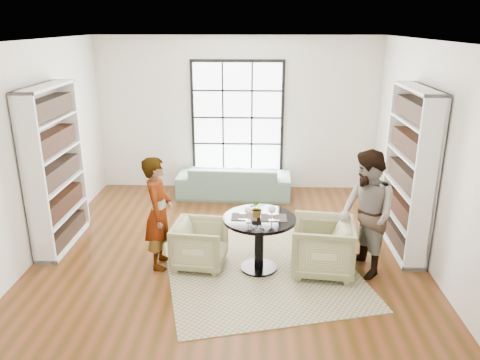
{
  "coord_description": "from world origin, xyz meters",
  "views": [
    {
      "loc": [
        0.38,
        -6.12,
        3.23
      ],
      "look_at": [
        0.14,
        0.4,
        1.02
      ],
      "focal_mm": 35.0,
      "sensor_mm": 36.0,
      "label": 1
    }
  ],
  "objects_px": {
    "armchair_left": "(200,244)",
    "wine_glass_left": "(248,211)",
    "armchair_right": "(322,247)",
    "wine_glass_right": "(272,210)",
    "person_right": "(366,214)",
    "person_left": "(158,213)",
    "sofa": "(234,180)",
    "flower_centerpiece": "(258,209)",
    "pedestal_table": "(259,232)"
  },
  "relations": [
    {
      "from": "armchair_left",
      "to": "wine_glass_left",
      "type": "xyz_separation_m",
      "value": [
        0.67,
        -0.23,
        0.61
      ]
    },
    {
      "from": "armchair_right",
      "to": "wine_glass_right",
      "type": "relative_size",
      "value": 3.82
    },
    {
      "from": "armchair_right",
      "to": "person_right",
      "type": "height_order",
      "value": "person_right"
    },
    {
      "from": "wine_glass_left",
      "to": "person_left",
      "type": "bearing_deg",
      "value": 169.46
    },
    {
      "from": "sofa",
      "to": "person_left",
      "type": "distance_m",
      "value": 2.95
    },
    {
      "from": "person_left",
      "to": "person_right",
      "type": "distance_m",
      "value": 2.76
    },
    {
      "from": "wine_glass_left",
      "to": "flower_centerpiece",
      "type": "xyz_separation_m",
      "value": [
        0.12,
        0.17,
        -0.04
      ]
    },
    {
      "from": "person_left",
      "to": "flower_centerpiece",
      "type": "height_order",
      "value": "person_left"
    },
    {
      "from": "pedestal_table",
      "to": "wine_glass_right",
      "type": "relative_size",
      "value": 4.52
    },
    {
      "from": "armchair_right",
      "to": "wine_glass_left",
      "type": "height_order",
      "value": "wine_glass_left"
    },
    {
      "from": "wine_glass_left",
      "to": "wine_glass_right",
      "type": "height_order",
      "value": "wine_glass_left"
    },
    {
      "from": "armchair_left",
      "to": "person_right",
      "type": "relative_size",
      "value": 0.42
    },
    {
      "from": "armchair_left",
      "to": "flower_centerpiece",
      "type": "distance_m",
      "value": 0.97
    },
    {
      "from": "wine_glass_left",
      "to": "flower_centerpiece",
      "type": "bearing_deg",
      "value": 55.02
    },
    {
      "from": "sofa",
      "to": "armchair_left",
      "type": "distance_m",
      "value": 2.8
    },
    {
      "from": "armchair_left",
      "to": "pedestal_table",
      "type": "bearing_deg",
      "value": -89.1
    },
    {
      "from": "person_right",
      "to": "wine_glass_left",
      "type": "height_order",
      "value": "person_right"
    },
    {
      "from": "pedestal_table",
      "to": "wine_glass_right",
      "type": "height_order",
      "value": "wine_glass_right"
    },
    {
      "from": "armchair_left",
      "to": "wine_glass_right",
      "type": "height_order",
      "value": "wine_glass_right"
    },
    {
      "from": "sofa",
      "to": "person_right",
      "type": "bearing_deg",
      "value": 125.38
    },
    {
      "from": "pedestal_table",
      "to": "sofa",
      "type": "relative_size",
      "value": 0.45
    },
    {
      "from": "armchair_right",
      "to": "wine_glass_left",
      "type": "bearing_deg",
      "value": -76.3
    },
    {
      "from": "armchair_right",
      "to": "person_right",
      "type": "relative_size",
      "value": 0.48
    },
    {
      "from": "person_left",
      "to": "person_right",
      "type": "xyz_separation_m",
      "value": [
        2.76,
        -0.11,
        0.07
      ]
    },
    {
      "from": "person_left",
      "to": "flower_centerpiece",
      "type": "distance_m",
      "value": 1.34
    },
    {
      "from": "person_right",
      "to": "wine_glass_right",
      "type": "distance_m",
      "value": 1.24
    },
    {
      "from": "person_left",
      "to": "wine_glass_left",
      "type": "relative_size",
      "value": 7.24
    },
    {
      "from": "armchair_right",
      "to": "person_left",
      "type": "height_order",
      "value": "person_left"
    },
    {
      "from": "armchair_left",
      "to": "flower_centerpiece",
      "type": "relative_size",
      "value": 3.05
    },
    {
      "from": "pedestal_table",
      "to": "armchair_right",
      "type": "bearing_deg",
      "value": -1.96
    },
    {
      "from": "wine_glass_right",
      "to": "sofa",
      "type": "bearing_deg",
      "value": 102.09
    },
    {
      "from": "sofa",
      "to": "armchair_right",
      "type": "xyz_separation_m",
      "value": [
        1.32,
        -2.89,
        0.06
      ]
    },
    {
      "from": "person_left",
      "to": "wine_glass_right",
      "type": "bearing_deg",
      "value": -97.96
    },
    {
      "from": "sofa",
      "to": "person_right",
      "type": "height_order",
      "value": "person_right"
    },
    {
      "from": "pedestal_table",
      "to": "person_right",
      "type": "relative_size",
      "value": 0.57
    },
    {
      "from": "armchair_left",
      "to": "person_right",
      "type": "xyz_separation_m",
      "value": [
        2.21,
        -0.11,
        0.53
      ]
    },
    {
      "from": "person_right",
      "to": "flower_centerpiece",
      "type": "bearing_deg",
      "value": -107.4
    },
    {
      "from": "sofa",
      "to": "wine_glass_left",
      "type": "distance_m",
      "value": 3.08
    },
    {
      "from": "armchair_left",
      "to": "person_left",
      "type": "xyz_separation_m",
      "value": [
        -0.55,
        -0.0,
        0.46
      ]
    },
    {
      "from": "armchair_right",
      "to": "wine_glass_left",
      "type": "distance_m",
      "value": 1.14
    },
    {
      "from": "person_left",
      "to": "armchair_left",
      "type": "bearing_deg",
      "value": -91.17
    },
    {
      "from": "armchair_right",
      "to": "person_right",
      "type": "xyz_separation_m",
      "value": [
        0.55,
        0.0,
        0.48
      ]
    },
    {
      "from": "armchair_left",
      "to": "flower_centerpiece",
      "type": "height_order",
      "value": "flower_centerpiece"
    },
    {
      "from": "armchair_right",
      "to": "flower_centerpiece",
      "type": "height_order",
      "value": "flower_centerpiece"
    },
    {
      "from": "sofa",
      "to": "armchair_left",
      "type": "height_order",
      "value": "armchair_left"
    },
    {
      "from": "armchair_right",
      "to": "pedestal_table",
      "type": "bearing_deg",
      "value": -84.94
    },
    {
      "from": "armchair_left",
      "to": "flower_centerpiece",
      "type": "bearing_deg",
      "value": -87.42
    },
    {
      "from": "armchair_right",
      "to": "wine_glass_left",
      "type": "xyz_separation_m",
      "value": [
        -0.99,
        -0.12,
        0.56
      ]
    },
    {
      "from": "wine_glass_right",
      "to": "person_right",
      "type": "bearing_deg",
      "value": 3.29
    },
    {
      "from": "person_right",
      "to": "pedestal_table",
      "type": "bearing_deg",
      "value": -106.38
    }
  ]
}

